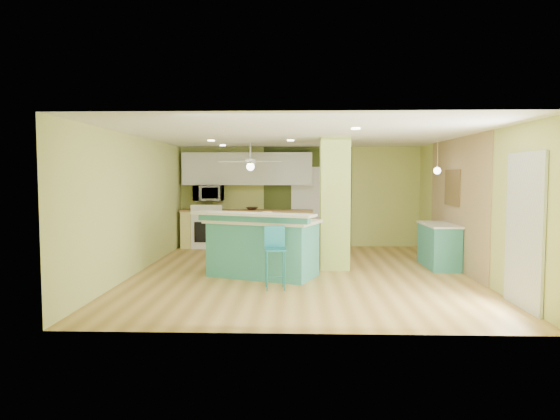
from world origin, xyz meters
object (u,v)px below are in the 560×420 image
(side_counter, at_px, (439,245))
(fruit_bowl, at_px, (252,208))
(bar_stool, at_px, (275,247))
(canister, at_px, (267,216))
(peninsula, at_px, (262,246))

(side_counter, distance_m, fruit_bowl, 4.62)
(bar_stool, relative_size, fruit_bowl, 3.62)
(fruit_bowl, relative_size, canister, 1.62)
(bar_stool, bearing_deg, fruit_bowl, 92.83)
(peninsula, distance_m, fruit_bowl, 3.55)
(fruit_bowl, bearing_deg, side_counter, -32.57)
(bar_stool, relative_size, canister, 5.88)
(side_counter, bearing_deg, peninsula, -163.27)
(peninsula, height_order, bar_stool, peninsula)
(side_counter, height_order, canister, canister)
(side_counter, xyz_separation_m, fruit_bowl, (-3.87, 2.47, 0.55))
(bar_stool, bearing_deg, peninsula, 98.93)
(peninsula, bearing_deg, fruit_bowl, 119.04)
(canister, bearing_deg, bar_stool, -78.36)
(side_counter, relative_size, canister, 7.89)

